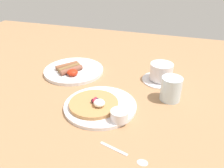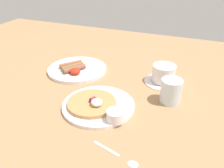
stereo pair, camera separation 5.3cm
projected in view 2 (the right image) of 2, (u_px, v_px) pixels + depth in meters
The scene contains 10 objects.
ground_plane at pixel (92, 98), 0.85m from camera, with size 2.06×1.58×0.03m, color #A67952.
pancake_plate at pixel (98, 105), 0.78m from camera, with size 0.24×0.24×0.01m, color white.
pancake_with_berries at pixel (92, 103), 0.76m from camera, with size 0.16×0.16×0.03m.
syrup_ramekin at pixel (115, 115), 0.69m from camera, with size 0.05×0.05×0.03m.
breakfast_plate at pixel (77, 69), 1.01m from camera, with size 0.25×0.25×0.01m, color white.
fried_breakfast at pixel (72, 67), 0.99m from camera, with size 0.13×0.12×0.03m.
coffee_saucer at pixel (163, 81), 0.92m from camera, with size 0.15×0.15×0.01m, color white.
coffee_cup at pixel (164, 73), 0.91m from camera, with size 0.09×0.12×0.06m.
teaspoon at pixel (123, 158), 0.58m from camera, with size 0.14×0.05×0.01m.
water_glass at pixel (171, 91), 0.79m from camera, with size 0.07×0.07×0.08m, color silver.
Camera 2 is at (0.34, -0.64, 0.45)m, focal length 37.35 mm.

